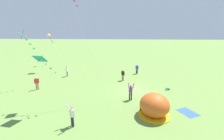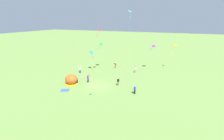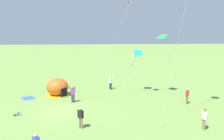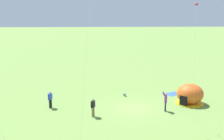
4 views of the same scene
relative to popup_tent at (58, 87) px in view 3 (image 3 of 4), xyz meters
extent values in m
plane|color=olive|center=(6.04, 1.17, -1.00)|extent=(300.00, 300.00, 0.00)
ellipsoid|color=#D8591E|center=(-0.01, -0.01, 0.05)|extent=(2.70, 2.60, 2.10)
cylinder|color=yellow|center=(-0.01, -0.01, -0.95)|extent=(2.81, 2.81, 0.10)
cube|color=black|center=(0.94, 0.85, -0.45)|extent=(0.63, 0.67, 1.10)
cube|color=#3359A5|center=(0.81, -3.28, -0.99)|extent=(2.11, 1.95, 0.01)
cylinder|color=green|center=(6.48, -2.95, -0.83)|extent=(0.28, 0.36, 0.22)
sphere|color=tan|center=(6.43, -2.69, -0.80)|extent=(0.19, 0.19, 0.19)
cylinder|color=#3F72CC|center=(6.43, -2.69, -0.71)|extent=(0.24, 0.24, 0.06)
cylinder|color=tan|center=(6.36, -2.85, -0.91)|extent=(0.07, 0.07, 0.17)
cylinder|color=tan|center=(6.56, -2.81, -0.91)|extent=(0.07, 0.07, 0.17)
cylinder|color=navy|center=(6.43, -3.08, -0.93)|extent=(0.09, 0.09, 0.13)
cylinder|color=navy|center=(6.59, -3.05, -0.93)|extent=(0.09, 0.09, 0.13)
cylinder|color=#1E2347|center=(-2.32, 6.63, -0.56)|extent=(0.15, 0.15, 0.88)
cylinder|color=#1E2347|center=(-2.18, 6.78, -0.56)|extent=(0.15, 0.15, 0.88)
cube|color=white|center=(-2.25, 6.71, 0.18)|extent=(0.43, 0.44, 0.60)
sphere|color=#9E7051|center=(-2.25, 6.71, 0.61)|extent=(0.22, 0.22, 0.22)
cylinder|color=white|center=(-2.54, 6.61, 0.65)|extent=(0.37, 0.28, 0.50)
cylinder|color=white|center=(-2.18, 7.00, 0.65)|extent=(0.30, 0.35, 0.50)
cylinder|color=#1E2347|center=(3.06, 2.11, -0.56)|extent=(0.15, 0.15, 0.88)
cylinder|color=#1E2347|center=(3.02, 1.91, -0.56)|extent=(0.15, 0.15, 0.88)
cube|color=purple|center=(3.04, 2.01, 0.18)|extent=(0.32, 0.42, 0.60)
sphere|color=brown|center=(3.04, 2.01, 0.61)|extent=(0.22, 0.22, 0.22)
cylinder|color=purple|center=(3.24, 2.24, 0.65)|extent=(0.38, 0.11, 0.50)
cylinder|color=purple|center=(3.12, 1.72, 0.65)|extent=(0.38, 0.23, 0.50)
cylinder|color=#8C7251|center=(4.94, 14.13, -0.56)|extent=(0.15, 0.15, 0.88)
cylinder|color=#8C7251|center=(5.09, 13.99, -0.56)|extent=(0.15, 0.15, 0.88)
cube|color=red|center=(5.01, 14.06, 0.18)|extent=(0.44, 0.44, 0.60)
sphere|color=beige|center=(5.01, 14.06, 0.61)|extent=(0.22, 0.22, 0.22)
cylinder|color=red|center=(4.83, 14.23, 0.18)|extent=(0.09, 0.09, 0.58)
cylinder|color=red|center=(5.19, 13.88, 0.18)|extent=(0.09, 0.09, 0.58)
cylinder|color=#8C7251|center=(11.34, 12.49, -0.56)|extent=(0.15, 0.15, 0.88)
cylinder|color=#8C7251|center=(11.14, 12.48, -0.56)|extent=(0.15, 0.15, 0.88)
cube|color=white|center=(11.24, 12.49, 0.18)|extent=(0.38, 0.24, 0.60)
sphere|color=brown|center=(11.24, 12.49, 0.61)|extent=(0.22, 0.22, 0.22)
cylinder|color=white|center=(11.49, 12.49, 0.18)|extent=(0.09, 0.09, 0.58)
cylinder|color=white|center=(10.99, 12.48, 0.18)|extent=(0.09, 0.09, 0.58)
cylinder|color=#8C7251|center=(9.84, 2.94, -0.56)|extent=(0.15, 0.15, 0.88)
cylinder|color=#8C7251|center=(9.95, 3.11, -0.56)|extent=(0.15, 0.15, 0.88)
cube|color=black|center=(9.89, 3.02, 0.18)|extent=(0.41, 0.45, 0.60)
sphere|color=tan|center=(9.89, 3.02, 0.61)|extent=(0.22, 0.22, 0.22)
cylinder|color=black|center=(9.76, 2.81, 0.18)|extent=(0.09, 0.09, 0.58)
cylinder|color=black|center=(10.03, 3.23, 0.18)|extent=(0.09, 0.09, 0.58)
sphere|color=beige|center=(14.14, 0.59, 0.61)|extent=(0.22, 0.22, 0.22)
cylinder|color=brown|center=(11.20, 11.46, -0.97)|extent=(0.03, 0.03, 0.06)
cylinder|color=silver|center=(2.11, 6.29, 4.62)|extent=(2.11, 4.15, 11.23)
cylinder|color=brown|center=(1.06, 4.22, -0.97)|extent=(0.03, 0.03, 0.06)
cube|color=red|center=(2.98, 8.00, 9.69)|extent=(0.18, 0.19, 0.12)
cube|color=red|center=(2.82, 7.69, 9.22)|extent=(0.20, 0.15, 0.12)
cube|color=red|center=(2.67, 7.39, 8.76)|extent=(0.21, 0.09, 0.12)
cylinder|color=silver|center=(0.48, 8.93, 1.54)|extent=(1.68, 2.03, 5.07)
cylinder|color=brown|center=(1.31, 7.92, -0.97)|extent=(0.03, 0.03, 0.06)
cube|color=teal|center=(-0.36, 9.94, 4.07)|extent=(0.87, 1.05, 0.63)
cylinder|color=#332314|center=(-0.36, 9.94, 4.08)|extent=(0.37, 0.45, 0.70)
cube|color=teal|center=(-0.09, 9.62, 3.56)|extent=(0.21, 0.14, 0.12)
cube|color=teal|center=(0.14, 9.34, 3.12)|extent=(0.15, 0.20, 0.12)
cube|color=teal|center=(0.36, 9.07, 2.68)|extent=(0.21, 0.12, 0.12)
cylinder|color=silver|center=(9.94, 10.81, 6.70)|extent=(1.43, 3.26, 15.39)
cylinder|color=brown|center=(10.64, 9.19, -0.97)|extent=(0.03, 0.03, 0.06)
cylinder|color=silver|center=(0.74, 9.83, 2.54)|extent=(1.06, 5.16, 7.07)
cylinder|color=brown|center=(0.21, 7.26, -0.97)|extent=(0.03, 0.03, 0.06)
cube|color=green|center=(1.26, 12.41, 6.07)|extent=(1.34, 1.31, 0.51)
cylinder|color=#332314|center=(1.26, 12.41, 6.08)|extent=(0.12, 0.48, 0.85)
cube|color=green|center=(1.18, 11.99, 5.60)|extent=(0.20, 0.06, 0.12)
cube|color=green|center=(1.10, 11.63, 5.20)|extent=(0.21, 0.10, 0.12)
cube|color=green|center=(1.03, 11.27, 4.81)|extent=(0.21, 0.10, 0.12)
camera|label=1|loc=(-12.39, 2.60, 6.25)|focal=24.00mm
camera|label=2|loc=(19.92, -24.80, 12.47)|focal=24.00mm
camera|label=3|loc=(26.28, 3.59, 6.28)|focal=35.00mm
camera|label=4|loc=(9.27, 25.33, 8.21)|focal=42.00mm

